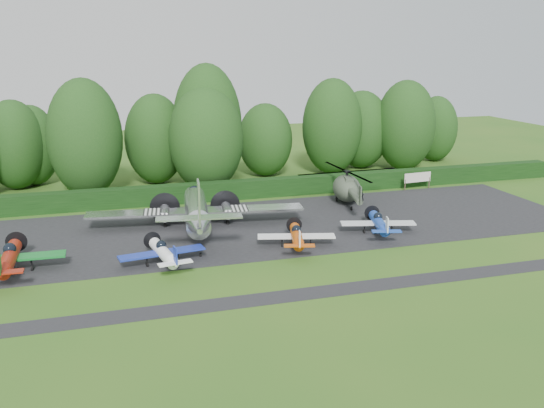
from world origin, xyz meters
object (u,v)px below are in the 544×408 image
object	(u,v)px
light_plane_red	(9,258)
light_plane_orange	(297,236)
light_plane_white	(163,252)
sign_board	(418,178)
light_plane_blue	(379,223)
helicopter	(347,186)
transport_plane	(197,211)

from	to	relation	value
light_plane_red	light_plane_orange	world-z (taller)	light_plane_red
light_plane_white	sign_board	distance (m)	35.69
light_plane_orange	light_plane_white	bearing A→B (deg)	170.01
light_plane_white	light_plane_orange	size ratio (longest dim) A/B	1.03
light_plane_orange	light_plane_blue	size ratio (longest dim) A/B	0.97
light_plane_white	light_plane_orange	world-z (taller)	light_plane_white
helicopter	sign_board	world-z (taller)	helicopter
light_plane_blue	helicopter	distance (m)	10.95
light_plane_red	helicopter	size ratio (longest dim) A/B	0.64
light_plane_blue	sign_board	size ratio (longest dim) A/B	1.97
light_plane_red	light_plane_blue	size ratio (longest dim) A/B	1.18
transport_plane	helicopter	bearing A→B (deg)	7.92
light_plane_white	helicopter	size ratio (longest dim) A/B	0.54
transport_plane	light_plane_blue	distance (m)	16.51
light_plane_red	light_plane_orange	bearing A→B (deg)	-3.04
sign_board	transport_plane	bearing A→B (deg)	-158.18
light_plane_blue	helicopter	world-z (taller)	helicopter
transport_plane	light_plane_orange	xyz separation A→B (m)	(7.07, -7.43, -0.75)
transport_plane	sign_board	distance (m)	28.66
transport_plane	sign_board	xyz separation A→B (m)	(27.44, 8.27, -0.44)
light_plane_blue	helicopter	xyz separation A→B (m)	(1.60, 10.80, 0.85)
light_plane_red	light_plane_white	world-z (taller)	light_plane_red
transport_plane	light_plane_white	size ratio (longest dim) A/B	2.85
light_plane_red	light_plane_white	xyz separation A→B (m)	(11.15, -1.54, -0.19)
helicopter	light_plane_blue	bearing A→B (deg)	-111.71
light_plane_red	light_plane_orange	distance (m)	22.33
light_plane_orange	light_plane_blue	xyz separation A→B (m)	(8.28, 1.40, 0.03)
transport_plane	helicopter	xyz separation A→B (m)	(16.94, 4.77, 0.13)
transport_plane	light_plane_red	distance (m)	16.75
light_plane_blue	light_plane_red	bearing A→B (deg)	166.33
transport_plane	light_plane_orange	size ratio (longest dim) A/B	2.94
sign_board	light_plane_red	bearing A→B (deg)	-155.40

